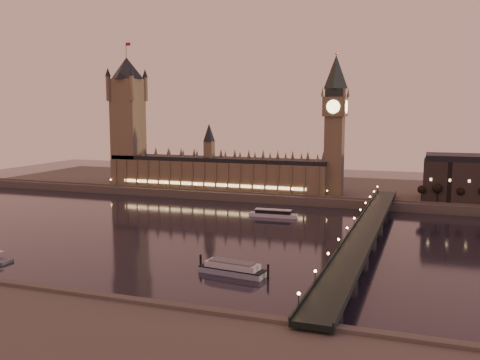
# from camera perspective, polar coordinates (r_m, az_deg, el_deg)

# --- Properties ---
(ground) EXTENTS (700.00, 700.00, 0.00)m
(ground) POSITION_cam_1_polar(r_m,az_deg,el_deg) (305.78, -4.23, -5.51)
(ground) COLOR black
(ground) RESTS_ON ground
(far_embankment) EXTENTS (560.00, 130.00, 6.00)m
(far_embankment) POSITION_cam_1_polar(r_m,az_deg,el_deg) (451.24, 7.87, -0.95)
(far_embankment) COLOR #423D35
(far_embankment) RESTS_ON ground
(palace_of_westminster) EXTENTS (180.00, 26.62, 52.00)m
(palace_of_westminster) POSITION_cam_1_polar(r_m,az_deg,el_deg) (427.56, -2.57, 1.17)
(palace_of_westminster) COLOR brown
(palace_of_westminster) RESTS_ON ground
(victoria_tower) EXTENTS (31.68, 31.68, 118.00)m
(victoria_tower) POSITION_cam_1_polar(r_m,az_deg,el_deg) (461.39, -11.88, 6.97)
(victoria_tower) COLOR brown
(victoria_tower) RESTS_ON ground
(big_ben) EXTENTS (17.68, 17.68, 104.00)m
(big_ben) POSITION_cam_1_polar(r_m,az_deg,el_deg) (398.71, 10.09, 6.69)
(big_ben) COLOR brown
(big_ben) RESTS_ON ground
(westminster_bridge) EXTENTS (13.20, 260.00, 15.30)m
(westminster_bridge) POSITION_cam_1_polar(r_m,az_deg,el_deg) (280.75, 13.19, -5.72)
(westminster_bridge) COLOR black
(westminster_bridge) RESTS_ON ground
(bare_tree_0) EXTENTS (6.05, 6.05, 12.30)m
(bare_tree_0) POSITION_cam_1_polar(r_m,az_deg,el_deg) (384.67, 18.61, -0.90)
(bare_tree_0) COLOR black
(bare_tree_0) RESTS_ON ground
(bare_tree_1) EXTENTS (6.05, 6.05, 12.30)m
(bare_tree_1) POSITION_cam_1_polar(r_m,az_deg,el_deg) (384.66, 20.58, -0.99)
(bare_tree_1) COLOR black
(bare_tree_1) RESTS_ON ground
(bare_tree_2) EXTENTS (6.05, 6.05, 12.30)m
(bare_tree_2) POSITION_cam_1_polar(r_m,az_deg,el_deg) (385.10, 22.54, -1.07)
(bare_tree_2) COLOR black
(bare_tree_2) RESTS_ON ground
(cruise_boat_a) EXTENTS (31.33, 8.12, 4.97)m
(cruise_boat_a) POSITION_cam_1_polar(r_m,az_deg,el_deg) (346.51, 3.56, -3.59)
(cruise_boat_a) COLOR silver
(cruise_boat_a) RESTS_ON ground
(moored_barge) EXTENTS (32.95, 11.61, 6.09)m
(moored_barge) POSITION_cam_1_polar(r_m,az_deg,el_deg) (227.63, -0.81, -9.40)
(moored_barge) COLOR #808DA3
(moored_barge) RESTS_ON ground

